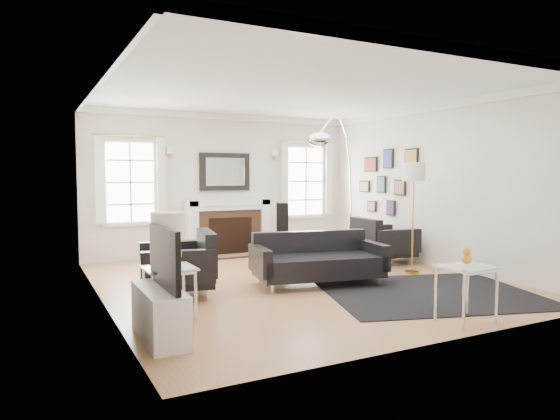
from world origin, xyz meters
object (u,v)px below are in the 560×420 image
armchair_left (181,266)px  coffee_table (336,247)px  sofa (317,261)px  gourd_lamp (169,236)px  arc_floor_lamp (337,182)px  armchair_right (381,242)px  fireplace (228,228)px

armchair_left → coffee_table: size_ratio=1.24×
sofa → gourd_lamp: size_ratio=3.35×
arc_floor_lamp → armchair_right: bearing=-26.6°
armchair_left → armchair_right: bearing=11.0°
coffee_table → arc_floor_lamp: arc_floor_lamp is taller
armchair_left → gourd_lamp: size_ratio=1.98×
sofa → coffee_table: size_ratio=2.11×
coffee_table → gourd_lamp: 3.61m
sofa → arc_floor_lamp: arc_floor_lamp is taller
fireplace → armchair_right: bearing=-44.4°
sofa → coffee_table: (0.82, 0.73, 0.06)m
fireplace → coffee_table: 2.54m
fireplace → sofa: (0.19, -3.06, -0.21)m
armchair_right → gourd_lamp: size_ratio=1.80×
coffee_table → fireplace: bearing=113.4°
coffee_table → gourd_lamp: size_ratio=1.59×
gourd_lamp → arc_floor_lamp: bearing=30.9°
fireplace → arc_floor_lamp: 2.41m
fireplace → sofa: bearing=-86.5°
sofa → armchair_left: armchair_left is taller
armchair_left → coffee_table: bearing=10.5°
armchair_right → gourd_lamp: (-4.33, -1.80, 0.55)m
armchair_left → fireplace: bearing=58.2°
sofa → coffee_table: bearing=41.5°
armchair_left → gourd_lamp: (-0.43, -1.04, 0.54)m
fireplace → armchair_right: 2.99m
gourd_lamp → coffee_table: bearing=25.9°
fireplace → arc_floor_lamp: (1.41, -1.73, 0.92)m
sofa → arc_floor_lamp: bearing=47.4°
fireplace → gourd_lamp: (-2.20, -3.89, 0.39)m
fireplace → gourd_lamp: gourd_lamp is taller
fireplace → arc_floor_lamp: arc_floor_lamp is taller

